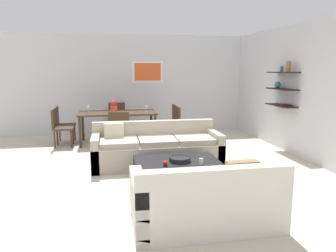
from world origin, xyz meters
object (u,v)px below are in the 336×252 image
(dining_table, at_px, (118,115))
(dining_chair_right_near, at_px, (173,122))
(dining_chair_right_far, at_px, (170,119))
(wine_glass_left_near, at_px, (88,108))
(dining_chair_head, at_px, (117,117))
(centerpiece_vase, at_px, (114,106))
(dining_chair_foot, at_px, (119,128))
(wine_glass_right_near, at_px, (146,107))
(coffee_table, at_px, (178,175))
(decorative_bowl, at_px, (180,159))
(sofa_beige, at_px, (156,149))
(dining_chair_left_far, at_px, (62,122))
(apple_on_coffee_table, at_px, (165,163))
(dining_chair_left_near, at_px, (59,125))
(candle_jar, at_px, (201,161))
(wine_glass_left_far, at_px, (89,107))
(loveseat_white, at_px, (206,200))

(dining_table, bearing_deg, dining_chair_right_near, -8.60)
(dining_chair_right_far, distance_m, wine_glass_left_near, 2.07)
(dining_chair_head, bearing_deg, dining_chair_right_near, -38.42)
(dining_chair_right_far, bearing_deg, centerpiece_vase, -172.07)
(dining_chair_foot, bearing_deg, dining_chair_right_near, 26.15)
(wine_glass_right_near, bearing_deg, dining_chair_right_near, -7.97)
(coffee_table, height_order, decorative_bowl, decorative_bowl)
(sofa_beige, bearing_deg, dining_chair_foot, 120.91)
(sofa_beige, distance_m, decorative_bowl, 1.18)
(decorative_bowl, relative_size, dining_chair_left_far, 0.38)
(decorative_bowl, height_order, dining_chair_foot, dining_chair_foot)
(apple_on_coffee_table, distance_m, dining_table, 3.35)
(decorative_bowl, relative_size, apple_on_coffee_table, 4.26)
(dining_table, relative_size, wine_glass_left_near, 10.85)
(dining_table, distance_m, dining_chair_left_near, 1.36)
(candle_jar, distance_m, wine_glass_left_near, 3.70)
(coffee_table, height_order, dining_chair_right_near, dining_chair_right_near)
(dining_chair_left_far, bearing_deg, dining_chair_right_far, 0.00)
(dining_chair_right_far, xyz_separation_m, dining_chair_head, (-1.33, 0.65, 0.00))
(sofa_beige, distance_m, coffee_table, 1.22)
(centerpiece_vase, bearing_deg, dining_chair_foot, -84.26)
(dining_chair_foot, xyz_separation_m, centerpiece_vase, (-0.09, 0.86, 0.39))
(apple_on_coffee_table, distance_m, dining_chair_head, 4.18)
(sofa_beige, xyz_separation_m, apple_on_coffee_table, (-0.05, -1.33, 0.13))
(dining_chair_right_far, height_order, wine_glass_right_near, wine_glass_right_near)
(apple_on_coffee_table, distance_m, wine_glass_left_far, 3.66)
(loveseat_white, xyz_separation_m, dining_chair_foot, (-0.88, 3.53, 0.21))
(dining_chair_right_near, height_order, dining_chair_left_near, same)
(dining_chair_left_near, xyz_separation_m, wine_glass_right_near, (2.01, 0.09, 0.36))
(candle_jar, relative_size, dining_chair_right_far, 0.10)
(sofa_beige, distance_m, dining_chair_left_far, 2.94)
(decorative_bowl, bearing_deg, dining_chair_head, 102.23)
(wine_glass_left_far, bearing_deg, dining_chair_right_near, -8.80)
(wine_glass_right_near, bearing_deg, apple_on_coffee_table, -91.42)
(coffee_table, relative_size, wine_glass_right_near, 8.13)
(dining_table, xyz_separation_m, dining_chair_head, (0.00, 0.85, -0.18))
(dining_table, distance_m, dining_chair_right_far, 1.36)
(dining_chair_right_near, relative_size, wine_glass_left_far, 5.18)
(wine_glass_left_near, bearing_deg, dining_chair_left_near, -172.03)
(decorative_bowl, distance_m, dining_chair_right_far, 3.34)
(wine_glass_left_near, xyz_separation_m, wine_glass_right_near, (1.37, 0.00, -0.01))
(dining_chair_foot, bearing_deg, dining_chair_right_far, 38.42)
(dining_chair_left_far, xyz_separation_m, centerpiece_vase, (1.24, -0.20, 0.39))
(dining_chair_head, xyz_separation_m, dining_chair_left_far, (-1.33, -0.65, 0.00))
(sofa_beige, height_order, apple_on_coffee_table, sofa_beige)
(decorative_bowl, bearing_deg, dining_chair_right_far, 81.91)
(apple_on_coffee_table, height_order, wine_glass_right_near, wine_glass_right_near)
(apple_on_coffee_table, bearing_deg, decorative_bowl, 35.04)
(decorative_bowl, relative_size, candle_jar, 3.72)
(loveseat_white, bearing_deg, wine_glass_left_near, 110.16)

